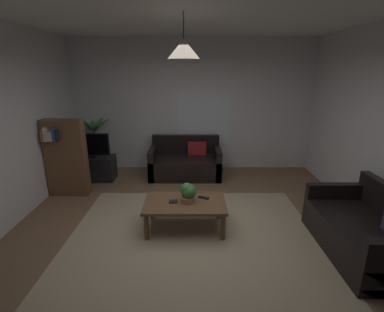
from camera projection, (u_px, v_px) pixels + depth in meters
floor at (192, 233)px, 3.98m from camera, size 5.28×5.54×0.02m
rug at (192, 241)px, 3.78m from camera, size 3.43×3.05×0.01m
wall_back at (191, 106)px, 6.22m from camera, size 5.40×0.06×2.87m
ceiling at (192, 7)px, 3.11m from camera, size 5.28×5.54×0.02m
window_pane at (203, 119)px, 6.28m from camera, size 1.13×0.01×1.17m
couch_under_window at (184, 163)px, 6.06m from camera, size 1.49×0.88×0.82m
couch_right_side at (364, 233)px, 3.48m from camera, size 0.88×1.52×0.82m
coffee_table at (184, 206)px, 3.99m from camera, size 1.15×0.69×0.42m
book_on_table_0 at (172, 201)px, 3.96m from camera, size 0.12×0.10×0.02m
remote_on_table_0 at (202, 198)px, 4.08m from camera, size 0.17×0.12×0.02m
potted_plant_on_table at (187, 192)px, 3.93m from camera, size 0.22×0.23×0.28m
tv_stand at (91, 168)px, 5.82m from camera, size 0.90×0.44×0.50m
tv at (88, 145)px, 5.65m from camera, size 0.79×0.16×0.49m
potted_palm_corner at (94, 144)px, 6.24m from camera, size 0.85×0.89×1.32m
bookshelf_corner at (64, 157)px, 4.98m from camera, size 0.70×0.31×1.40m
pendant_lamp at (182, 49)px, 3.37m from camera, size 0.40×0.40×0.53m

